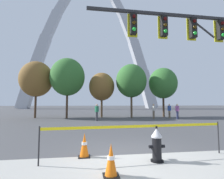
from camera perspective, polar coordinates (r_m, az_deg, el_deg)
The scene contains 16 objects.
ground_plane at distance 5.89m, azimuth 5.85°, elevation -20.79°, with size 240.00×240.00×0.00m, color #474749.
fire_hydrant at distance 5.26m, azimuth 14.61°, elevation -17.36°, with size 0.46×0.48×0.99m.
caution_tape_barrier at distance 5.34m, azimuth 8.87°, elevation -14.57°, with size 5.60×0.38×1.04m.
traffic_cone_by_hydrant at distance 5.59m, azimuth -9.17°, elevation -17.82°, with size 0.36×0.36×0.73m.
traffic_cone_mid_sidewalk at distance 4.20m, azimuth -0.33°, elevation -22.41°, with size 0.36×0.36×0.73m.
traffic_signal_gantry at distance 9.07m, azimuth 27.72°, elevation 13.64°, with size 7.82×0.44×6.00m.
monument_arch at distance 58.86m, azimuth -6.94°, elevation 12.94°, with size 44.77×3.33×44.97m.
tree_far_left at distance 21.48m, azimuth -23.84°, elevation 3.20°, with size 3.69×3.69×6.46m.
tree_left_mid at distance 19.91m, azimuth -14.57°, elevation 4.05°, with size 3.84×3.84×6.72m.
tree_center_left at distance 20.72m, azimuth -3.43°, elevation 0.95°, with size 3.06×3.06×5.35m.
tree_center_right at distance 20.45m, azimuth 6.41°, elevation 2.88°, with size 3.60×3.60×6.30m.
tree_right_mid at distance 22.16m, azimuth 16.58°, elevation 2.01°, with size 3.45×3.45×6.04m.
pedestrian_walking_left at distance 16.41m, azimuth -5.09°, elevation -7.50°, with size 0.38×0.38×1.59m.
pedestrian_standing_center at distance 20.22m, azimuth 18.53°, elevation -6.74°, with size 0.39×0.31×1.59m.
pedestrian_walking_right at distance 19.15m, azimuth 20.89°, elevation -6.80°, with size 0.39×0.38×1.59m.
pedestrian_near_trees at distance 19.16m, azimuth 13.66°, elevation -6.98°, with size 0.25×0.37×1.59m.
Camera 1 is at (-1.39, -5.48, 1.64)m, focal length 27.51 mm.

